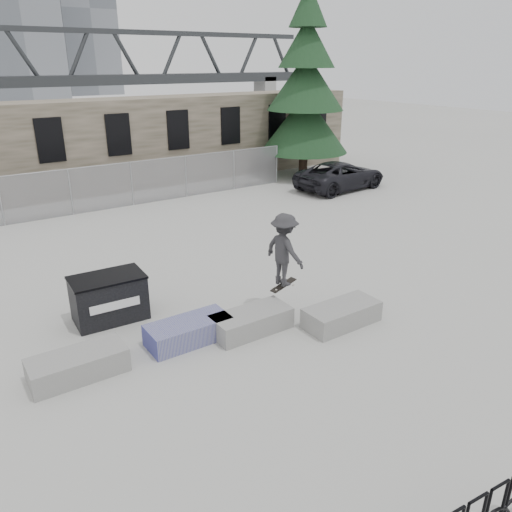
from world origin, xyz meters
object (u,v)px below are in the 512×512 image
(planter_far_left, at_px, (78,364))
(planter_center_left, at_px, (189,330))
(planter_offset, at_px, (342,314))
(planter_center_right, at_px, (251,321))
(suv, at_px, (341,175))
(skateboarder, at_px, (284,250))
(dumpster, at_px, (109,298))
(spruce_tree, at_px, (306,90))

(planter_far_left, relative_size, planter_center_left, 1.00)
(planter_far_left, relative_size, planter_offset, 1.00)
(planter_center_right, distance_m, suv, 15.41)
(planter_center_left, distance_m, skateboarder, 3.17)
(dumpster, bearing_deg, planter_far_left, -121.30)
(planter_far_left, height_order, suv, suv)
(planter_far_left, height_order, planter_center_left, same)
(planter_offset, relative_size, skateboarder, 0.97)
(planter_offset, distance_m, dumpster, 5.98)
(suv, bearing_deg, planter_far_left, 114.95)
(planter_center_right, relative_size, dumpster, 1.06)
(planter_far_left, xyz_separation_m, dumpster, (1.41, 2.09, 0.32))
(spruce_tree, bearing_deg, planter_far_left, -142.27)
(planter_center_right, height_order, suv, suv)
(planter_far_left, xyz_separation_m, suv, (16.09, 9.18, 0.43))
(planter_center_left, bearing_deg, dumpster, 118.97)
(planter_offset, xyz_separation_m, skateboarder, (-0.79, 1.42, 1.46))
(planter_center_left, bearing_deg, suv, 34.35)
(planter_far_left, xyz_separation_m, skateboarder, (5.40, -0.06, 1.46))
(planter_center_right, distance_m, planter_offset, 2.32)
(planter_offset, height_order, dumpster, dumpster)
(planter_offset, bearing_deg, skateboarder, 119.22)
(planter_center_right, bearing_deg, dumpster, 136.19)
(planter_center_left, xyz_separation_m, planter_offset, (3.60, -1.44, 0.00))
(planter_far_left, distance_m, skateboarder, 5.60)
(planter_far_left, xyz_separation_m, planter_offset, (6.20, -1.48, 0.00))
(planter_offset, distance_m, skateboarder, 2.19)
(planter_center_right, distance_m, dumpster, 3.73)
(planter_far_left, distance_m, spruce_tree, 21.32)
(planter_far_left, height_order, dumpster, dumpster)
(planter_far_left, distance_m, planter_center_right, 4.13)
(planter_offset, bearing_deg, dumpster, 143.27)
(suv, bearing_deg, planter_center_left, 119.60)
(dumpster, bearing_deg, planter_center_left, -58.20)
(planter_center_left, xyz_separation_m, dumpster, (-1.18, 2.13, 0.32))
(dumpster, relative_size, suv, 0.36)
(planter_center_left, relative_size, suv, 0.39)
(planter_offset, bearing_deg, planter_center_right, 154.65)
(planter_far_left, bearing_deg, planter_center_left, -1.01)
(planter_center_left, bearing_deg, planter_center_right, -16.41)
(planter_center_right, height_order, skateboarder, skateboarder)
(planter_center_left, distance_m, planter_offset, 3.88)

